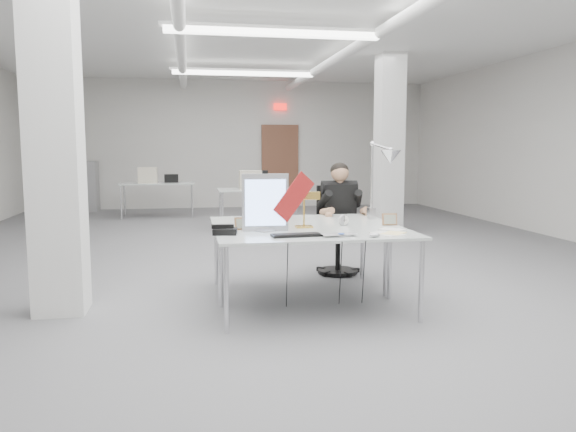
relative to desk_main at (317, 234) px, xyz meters
name	(u,v)px	position (x,y,z in m)	size (l,w,h in m)	color
room_shell	(276,134)	(0.04, 2.63, 0.95)	(10.04, 14.04, 3.24)	#5D5D60
desk_main	(317,234)	(0.00, 0.00, 0.00)	(1.80, 0.90, 0.03)	silver
desk_second	(298,221)	(0.00, 0.90, 0.00)	(1.80, 0.90, 0.03)	silver
bg_desk_a	(261,189)	(0.20, 5.50, 0.00)	(1.60, 0.80, 0.03)	silver
bg_desk_b	(157,183)	(-1.80, 7.70, 0.00)	(1.60, 0.80, 0.03)	silver
filing_cabinet	(88,186)	(-3.50, 9.15, -0.14)	(0.45, 0.55, 1.20)	gray
office_chair	(338,228)	(0.63, 1.59, -0.19)	(0.54, 0.54, 1.11)	black
seated_person	(339,200)	(0.63, 1.54, 0.16)	(0.48, 0.59, 0.89)	black
monitor	(265,202)	(-0.44, 0.19, 0.27)	(0.42, 0.04, 0.52)	#A5A5AA
pennant	(294,197)	(-0.18, 0.15, 0.33)	(0.45, 0.01, 0.19)	maroon
keyboard	(297,235)	(-0.22, -0.17, 0.02)	(0.43, 0.14, 0.02)	black
laptop	(341,236)	(0.15, -0.28, 0.02)	(0.30, 0.20, 0.02)	silver
mouse	(375,235)	(0.43, -0.34, 0.03)	(0.10, 0.06, 0.04)	#AAA9AE
bankers_lamp	(304,211)	(-0.05, 0.35, 0.17)	(0.28, 0.11, 0.32)	gold
desk_phone	(225,231)	(-0.82, 0.06, 0.04)	(0.21, 0.19, 0.05)	black
picture_frame_left	(242,223)	(-0.64, 0.32, 0.07)	(0.15, 0.01, 0.12)	#A77248
picture_frame_right	(390,219)	(0.82, 0.36, 0.07)	(0.15, 0.01, 0.12)	#A46E47
desk_clock	(344,220)	(0.37, 0.42, 0.06)	(0.11, 0.11, 0.03)	#A8A7AC
paper_stack_a	(387,234)	(0.60, -0.19, 0.02)	(0.19, 0.28, 0.01)	silver
paper_stack_b	(394,233)	(0.66, -0.18, 0.02)	(0.17, 0.23, 0.01)	#E9D28B
paper_stack_c	(392,229)	(0.73, 0.05, 0.02)	(0.22, 0.15, 0.01)	silver
beige_monitor	(268,203)	(-0.31, 0.90, 0.20)	(0.40, 0.38, 0.38)	beige
architect_lamp	(380,181)	(0.80, 0.63, 0.43)	(0.22, 0.66, 0.84)	silver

